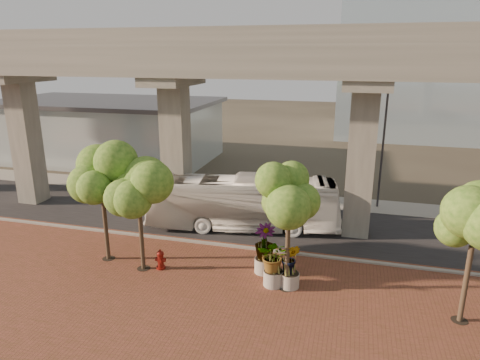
# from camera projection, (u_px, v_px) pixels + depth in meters

# --- Properties ---
(ground) EXTENTS (160.00, 160.00, 0.00)m
(ground) POSITION_uv_depth(u_px,v_px,m) (255.00, 236.00, 26.75)
(ground) COLOR #312C24
(ground) RESTS_ON ground
(brick_plaza) EXTENTS (70.00, 13.00, 0.06)m
(brick_plaza) POSITION_uv_depth(u_px,v_px,m) (215.00, 305.00, 19.34)
(brick_plaza) COLOR brown
(brick_plaza) RESTS_ON ground
(asphalt_road) EXTENTS (90.00, 8.00, 0.04)m
(asphalt_road) POSITION_uv_depth(u_px,v_px,m) (262.00, 224.00, 28.60)
(asphalt_road) COLOR black
(asphalt_road) RESTS_ON ground
(curb_strip) EXTENTS (70.00, 0.25, 0.16)m
(curb_strip) POSITION_uv_depth(u_px,v_px,m) (248.00, 248.00, 24.88)
(curb_strip) COLOR gray
(curb_strip) RESTS_ON ground
(far_sidewalk) EXTENTS (90.00, 3.00, 0.06)m
(far_sidewalk) POSITION_uv_depth(u_px,v_px,m) (277.00, 198.00, 33.69)
(far_sidewalk) COLOR gray
(far_sidewalk) RESTS_ON ground
(transit_viaduct) EXTENTS (72.00, 5.60, 12.40)m
(transit_viaduct) POSITION_uv_depth(u_px,v_px,m) (264.00, 115.00, 26.53)
(transit_viaduct) COLOR gray
(transit_viaduct) RESTS_ON ground
(station_pavilion) EXTENTS (23.00, 13.00, 6.30)m
(station_pavilion) POSITION_uv_depth(u_px,v_px,m) (107.00, 129.00, 45.63)
(station_pavilion) COLOR #AABCC3
(station_pavilion) RESTS_ON ground
(transit_bus) EXTENTS (12.67, 4.93, 3.44)m
(transit_bus) POSITION_uv_depth(u_px,v_px,m) (242.00, 203.00, 27.54)
(transit_bus) COLOR white
(transit_bus) RESTS_ON ground
(fire_hydrant) EXTENTS (0.54, 0.48, 1.08)m
(fire_hydrant) POSITION_uv_depth(u_px,v_px,m) (161.00, 259.00, 22.45)
(fire_hydrant) COLOR #68100B
(fire_hydrant) RESTS_ON ground
(planter_front) EXTENTS (2.18, 2.18, 2.40)m
(planter_front) POSITION_uv_depth(u_px,v_px,m) (274.00, 258.00, 20.57)
(planter_front) COLOR #9B978C
(planter_front) RESTS_ON ground
(planter_right) EXTENTS (2.46, 2.46, 2.62)m
(planter_right) POSITION_uv_depth(u_px,v_px,m) (265.00, 244.00, 21.77)
(planter_right) COLOR #ABA89B
(planter_right) RESTS_ON ground
(planter_left) EXTENTS (2.07, 2.07, 2.28)m
(planter_left) POSITION_uv_depth(u_px,v_px,m) (290.00, 261.00, 20.44)
(planter_left) COLOR #A59F95
(planter_left) RESTS_ON ground
(street_tree_far_west) EXTENTS (3.56, 3.56, 6.29)m
(street_tree_far_west) POSITION_uv_depth(u_px,v_px,m) (101.00, 178.00, 22.36)
(street_tree_far_west) COLOR #4A3A2A
(street_tree_far_west) RESTS_ON ground
(street_tree_near_west) EXTENTS (3.84, 3.84, 6.41)m
(street_tree_near_west) POSITION_uv_depth(u_px,v_px,m) (138.00, 185.00, 21.27)
(street_tree_near_west) COLOR #4A3A2A
(street_tree_near_west) RESTS_ON ground
(street_tree_near_east) EXTENTS (3.74, 3.74, 6.42)m
(street_tree_near_east) POSITION_uv_depth(u_px,v_px,m) (289.00, 197.00, 19.32)
(street_tree_near_east) COLOR #4A3A2A
(street_tree_near_east) RESTS_ON ground
(street_tree_far_east) EXTENTS (3.37, 3.37, 5.97)m
(street_tree_far_east) POSITION_uv_depth(u_px,v_px,m) (476.00, 224.00, 16.93)
(street_tree_far_east) COLOR #4A3A2A
(street_tree_far_east) RESTS_ON ground
(streetlamp_west) EXTENTS (0.45, 1.31, 9.06)m
(streetlamp_west) POSITION_uv_depth(u_px,v_px,m) (182.00, 129.00, 33.54)
(streetlamp_west) COLOR #303035
(streetlamp_west) RESTS_ON ground
(streetlamp_east) EXTENTS (0.44, 1.29, 8.91)m
(streetlamp_east) POSITION_uv_depth(u_px,v_px,m) (384.00, 138.00, 30.22)
(streetlamp_east) COLOR #323137
(streetlamp_east) RESTS_ON ground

